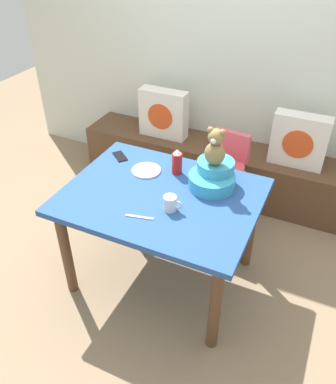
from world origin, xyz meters
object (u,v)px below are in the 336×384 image
(pillow_floral_left, at_px, (163,114))
(dinner_plate_near, at_px, (146,170))
(infant_seat_teal, at_px, (213,176))
(cell_phone, at_px, (120,156))
(ketchup_bottle, at_px, (177,162))
(coffee_mug, at_px, (170,203))
(dining_table, at_px, (161,207))
(pillow_floral_right, at_px, (299,141))
(teddy_bear, at_px, (215,148))
(highchair, at_px, (223,169))

(pillow_floral_left, relative_size, dinner_plate_near, 2.20)
(infant_seat_teal, relative_size, dinner_plate_near, 1.65)
(infant_seat_teal, height_order, cell_phone, infant_seat_teal)
(ketchup_bottle, relative_size, coffee_mug, 1.54)
(dining_table, relative_size, coffee_mug, 10.17)
(coffee_mug, bearing_deg, pillow_floral_left, 117.06)
(pillow_floral_right, height_order, coffee_mug, pillow_floral_right)
(pillow_floral_right, relative_size, coffee_mug, 3.67)
(dinner_plate_near, bearing_deg, pillow_floral_right, 49.27)
(teddy_bear, xyz_separation_m, ketchup_bottle, (-0.27, 0.04, -0.19))
(teddy_bear, bearing_deg, dinner_plate_near, -176.15)
(highchair, distance_m, ketchup_bottle, 0.63)
(dinner_plate_near, xyz_separation_m, cell_phone, (-0.26, 0.09, -0.00))
(pillow_floral_left, relative_size, dining_table, 0.36)
(pillow_floral_left, xyz_separation_m, infant_seat_teal, (0.81, -0.97, 0.13))
(infant_seat_teal, relative_size, teddy_bear, 1.32)
(teddy_bear, bearing_deg, coffee_mug, -111.91)
(ketchup_bottle, distance_m, cell_phone, 0.47)
(cell_phone, bearing_deg, dining_table, -81.62)
(cell_phone, bearing_deg, highchair, -12.22)
(dining_table, bearing_deg, dinner_plate_near, 136.82)
(coffee_mug, bearing_deg, dinner_plate_near, 135.97)
(pillow_floral_left, distance_m, pillow_floral_right, 1.21)
(dinner_plate_near, height_order, cell_phone, dinner_plate_near)
(dinner_plate_near, distance_m, cell_phone, 0.28)
(pillow_floral_right, bearing_deg, ketchup_bottle, -125.41)
(infant_seat_teal, bearing_deg, teddy_bear, -90.00)
(infant_seat_teal, xyz_separation_m, dinner_plate_near, (-0.47, -0.03, -0.07))
(ketchup_bottle, bearing_deg, highchair, 71.40)
(ketchup_bottle, distance_m, coffee_mug, 0.41)
(infant_seat_teal, bearing_deg, pillow_floral_right, 67.74)
(ketchup_bottle, bearing_deg, pillow_floral_left, 120.29)
(cell_phone, bearing_deg, coffee_mug, -84.93)
(infant_seat_teal, height_order, ketchup_bottle, ketchup_bottle)
(pillow_floral_left, height_order, ketchup_bottle, ketchup_bottle)
(pillow_floral_right, distance_m, highchair, 0.66)
(pillow_floral_left, relative_size, ketchup_bottle, 2.38)
(dining_table, xyz_separation_m, dinner_plate_near, (-0.21, 0.20, 0.11))
(dining_table, height_order, dinner_plate_near, dinner_plate_near)
(infant_seat_teal, bearing_deg, pillow_floral_left, 129.95)
(dining_table, height_order, ketchup_bottle, ketchup_bottle)
(pillow_floral_left, distance_m, highchair, 0.85)
(dining_table, bearing_deg, teddy_bear, 41.40)
(ketchup_bottle, xyz_separation_m, dinner_plate_near, (-0.20, -0.07, -0.08))
(dining_table, xyz_separation_m, ketchup_bottle, (-0.01, 0.26, 0.19))
(highchair, height_order, dinner_plate_near, highchair)
(highchair, xyz_separation_m, ketchup_bottle, (-0.17, -0.52, 0.31))
(teddy_bear, height_order, ketchup_bottle, teddy_bear)
(pillow_floral_left, bearing_deg, infant_seat_teal, -50.05)
(highchair, distance_m, dinner_plate_near, 0.73)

